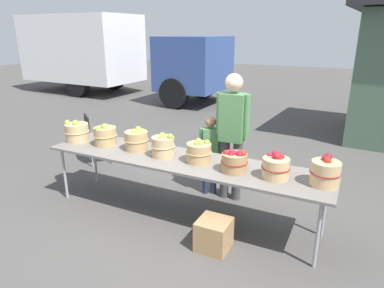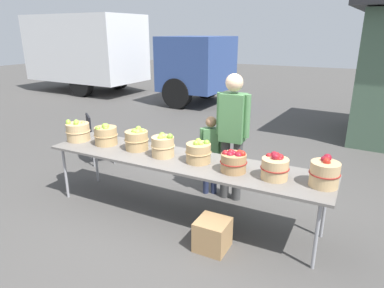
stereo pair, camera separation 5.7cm
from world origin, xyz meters
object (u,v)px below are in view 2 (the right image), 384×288
Objects in this scene: apple_basket_red_2 at (325,173)px; child_customer at (211,149)px; box_truck at (109,52)px; apple_basket_green_2 at (137,139)px; apple_basket_green_1 at (106,135)px; apple_basket_red_0 at (234,161)px; apple_basket_green_0 at (78,131)px; market_table at (180,162)px; vendor_adult at (233,128)px; apple_basket_green_4 at (199,152)px; apple_basket_green_3 at (163,145)px; produce_crate at (212,235)px; folding_chair at (96,135)px; apple_basket_red_1 at (275,167)px.

apple_basket_red_2 is 0.27× the size of child_customer.
apple_basket_green_2 is at bearing -45.48° from box_truck.
child_customer is at bearing 29.22° from apple_basket_green_1.
child_customer reaches higher than apple_basket_red_0.
apple_basket_green_0 is 1.13× the size of apple_basket_red_0.
market_table is at bearing -4.54° from apple_basket_green_2.
box_truck reaches higher than vendor_adult.
market_table is at bearing 174.73° from apple_basket_red_0.
apple_basket_green_2 is at bearing 177.59° from apple_basket_green_4.
apple_basket_red_2 reaches higher than apple_basket_red_0.
apple_basket_green_2 is 2.27m from apple_basket_red_2.
child_customer is (-0.16, 0.70, -0.21)m from apple_basket_green_4.
child_customer is 8.76m from box_truck.
box_truck is (-5.85, 6.38, 0.60)m from apple_basket_green_2.
apple_basket_green_3 is 0.98× the size of apple_basket_green_4.
market_table is 11.88× the size of apple_basket_red_0.
produce_crate is (0.63, -0.45, -0.55)m from market_table.
folding_chair is at bearing 161.27° from apple_basket_red_0.
apple_basket_red_1 is at bearing 133.66° from vendor_adult.
apple_basket_green_2 is 0.90m from apple_basket_green_4.
produce_crate is at bearing -166.78° from folding_chair.
box_truck is at bearing 132.49° from apple_basket_green_2.
box_truck is 23.49× the size of produce_crate.
apple_basket_green_2 is 1.36m from apple_basket_red_0.
market_table is 11.74× the size of apple_basket_green_3.
apple_basket_green_1 is at bearing 4.61° from apple_basket_green_0.
apple_basket_green_0 is 2.13m from vendor_adult.
apple_basket_red_0 is (1.85, -0.09, -0.01)m from apple_basket_green_1.
apple_basket_green_2 is (0.49, 0.02, 0.01)m from apple_basket_green_1.
apple_basket_red_0 is 0.89× the size of produce_crate.
apple_basket_red_1 is 1.32m from child_customer.
produce_crate is at bearing -41.93° from box_truck.
apple_basket_green_1 is 0.92m from apple_basket_green_3.
apple_basket_red_2 is at bearing 0.27° from apple_basket_green_3.
apple_basket_green_0 is at bearing 178.59° from apple_basket_red_0.
apple_basket_green_1 is 1.39m from apple_basket_green_4.
apple_basket_green_3 is at bearing -166.16° from folding_chair.
vendor_adult is at bearing 23.96° from apple_basket_green_1.
apple_basket_green_2 reaches higher than apple_basket_green_1.
apple_basket_green_0 reaches higher than produce_crate.
apple_basket_red_0 is at bearing -5.27° from market_table.
apple_basket_green_0 is at bearing -50.77° from box_truck.
apple_basket_red_0 is 9.72m from box_truck.
apple_basket_red_2 reaches higher than market_table.
produce_crate is at bearing -35.67° from market_table.
vendor_adult is at bearing 135.00° from apple_basket_red_1.
folding_chair is 2.60× the size of produce_crate.
market_table is 0.29m from apple_basket_green_3.
apple_basket_red_1 is (0.90, -0.05, -0.00)m from apple_basket_green_4.
apple_basket_green_4 is (0.47, 0.02, -0.01)m from apple_basket_green_3.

